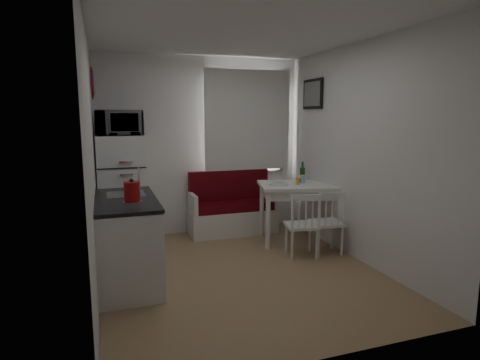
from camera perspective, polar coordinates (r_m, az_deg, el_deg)
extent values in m
cube|color=tan|center=(4.64, -0.04, -12.93)|extent=(3.00, 3.50, 0.02)
cube|color=white|center=(4.39, -0.05, 20.38)|extent=(3.00, 3.50, 0.02)
cube|color=white|center=(6.00, -5.48, 4.84)|extent=(3.00, 0.02, 2.60)
cube|color=white|center=(2.74, 11.87, -0.36)|extent=(3.00, 0.02, 2.60)
cube|color=white|center=(4.10, -20.33, 2.34)|extent=(0.02, 3.50, 2.60)
cube|color=white|center=(5.01, 16.43, 3.67)|extent=(0.02, 3.50, 2.60)
cube|color=white|center=(6.16, 0.95, 8.01)|extent=(1.22, 0.06, 1.47)
cube|color=white|center=(6.09, 1.18, 8.47)|extent=(1.35, 0.02, 1.50)
cube|color=white|center=(4.43, -15.74, -8.49)|extent=(0.60, 1.30, 0.86)
cube|color=black|center=(4.31, -16.00, -2.72)|extent=(0.62, 1.32, 0.03)
cube|color=#99999E|center=(4.57, -15.90, -2.52)|extent=(0.40, 0.40, 0.10)
cylinder|color=silver|center=(4.72, -14.18, 0.15)|extent=(0.02, 0.02, 0.26)
cylinder|color=#1A449D|center=(5.54, -20.19, 12.78)|extent=(0.03, 0.40, 0.40)
cube|color=black|center=(5.92, 10.29, 11.94)|extent=(0.04, 0.52, 0.42)
cube|color=white|center=(6.04, -1.04, -5.89)|extent=(1.30, 0.50, 0.36)
cube|color=#57060E|center=(5.98, -1.05, -3.68)|extent=(1.24, 0.46, 0.12)
cube|color=#57060E|center=(6.10, -1.60, -0.74)|extent=(1.24, 0.10, 0.46)
cube|color=white|center=(5.60, 8.42, -0.76)|extent=(1.24, 1.01, 0.04)
cube|color=white|center=(5.61, 8.40, -1.64)|extent=(1.11, 0.88, 0.13)
cylinder|color=white|center=(5.68, 8.33, -4.81)|extent=(0.07, 0.07, 0.77)
cube|color=white|center=(5.08, 8.75, -6.42)|extent=(0.45, 0.44, 0.04)
cube|color=white|center=(4.89, 9.71, -4.42)|extent=(0.36, 0.11, 0.40)
cube|color=white|center=(5.24, 12.14, -5.99)|extent=(0.43, 0.41, 0.04)
cube|color=white|center=(5.06, 13.18, -4.02)|extent=(0.37, 0.08, 0.40)
cube|color=white|center=(5.57, -16.43, -1.57)|extent=(0.60, 0.60, 1.49)
imported|color=white|center=(5.43, -16.84, 7.81)|extent=(0.58, 0.40, 0.32)
cylinder|color=#A90D10|center=(3.98, -15.12, -1.67)|extent=(0.18, 0.18, 0.24)
cylinder|color=orange|center=(5.52, 8.21, -0.17)|extent=(0.06, 0.06, 0.10)
cylinder|color=#7EB2D7|center=(5.67, 8.92, 0.05)|extent=(0.06, 0.06, 0.09)
cylinder|color=white|center=(5.48, 5.54, -0.59)|extent=(0.26, 0.26, 0.02)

